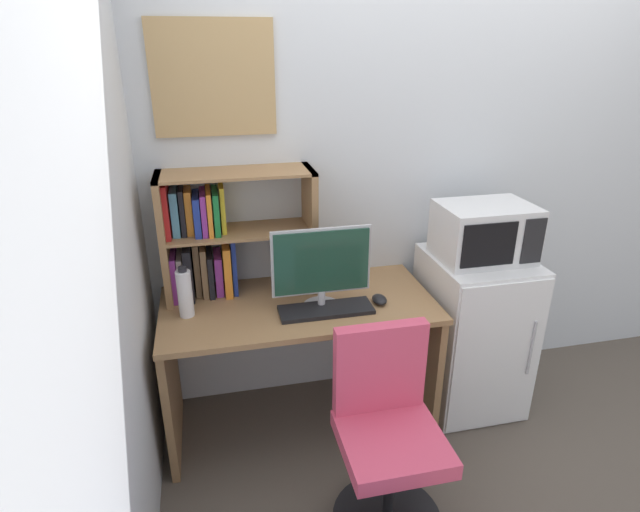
{
  "coord_description": "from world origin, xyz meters",
  "views": [
    {
      "loc": [
        -1.27,
        -2.52,
        1.91
      ],
      "look_at": [
        -0.79,
        -0.36,
        0.97
      ],
      "focal_mm": 28.89,
      "sensor_mm": 36.0,
      "label": 1
    }
  ],
  "objects_px": {
    "monitor": "(321,266)",
    "water_bottle": "(185,293)",
    "desk_chair": "(387,444)",
    "mini_fridge": "(472,331)",
    "microwave": "(484,232)",
    "wall_corkboard": "(213,79)",
    "hutch_bookshelf": "(216,236)",
    "keyboard": "(326,310)",
    "computer_mouse": "(379,299)"
  },
  "relations": [
    {
      "from": "monitor",
      "to": "water_bottle",
      "type": "height_order",
      "value": "monitor"
    },
    {
      "from": "water_bottle",
      "to": "desk_chair",
      "type": "relative_size",
      "value": 0.28
    },
    {
      "from": "water_bottle",
      "to": "mini_fridge",
      "type": "bearing_deg",
      "value": 0.24
    },
    {
      "from": "microwave",
      "to": "wall_corkboard",
      "type": "height_order",
      "value": "wall_corkboard"
    },
    {
      "from": "hutch_bookshelf",
      "to": "mini_fridge",
      "type": "xyz_separation_m",
      "value": [
        1.32,
        -0.21,
        -0.59
      ]
    },
    {
      "from": "monitor",
      "to": "wall_corkboard",
      "type": "relative_size",
      "value": 0.84
    },
    {
      "from": "keyboard",
      "to": "microwave",
      "type": "bearing_deg",
      "value": 7.85
    },
    {
      "from": "hutch_bookshelf",
      "to": "wall_corkboard",
      "type": "distance_m",
      "value": 0.73
    },
    {
      "from": "monitor",
      "to": "wall_corkboard",
      "type": "xyz_separation_m",
      "value": [
        -0.42,
        0.38,
        0.8
      ]
    },
    {
      "from": "keyboard",
      "to": "monitor",
      "type": "bearing_deg",
      "value": 103.37
    },
    {
      "from": "keyboard",
      "to": "computer_mouse",
      "type": "xyz_separation_m",
      "value": [
        0.27,
        0.03,
        0.01
      ]
    },
    {
      "from": "keyboard",
      "to": "computer_mouse",
      "type": "bearing_deg",
      "value": 5.45
    },
    {
      "from": "wall_corkboard",
      "to": "mini_fridge",
      "type": "bearing_deg",
      "value": -13.97
    },
    {
      "from": "keyboard",
      "to": "microwave",
      "type": "height_order",
      "value": "microwave"
    },
    {
      "from": "keyboard",
      "to": "computer_mouse",
      "type": "distance_m",
      "value": 0.27
    },
    {
      "from": "computer_mouse",
      "to": "wall_corkboard",
      "type": "relative_size",
      "value": 0.18
    },
    {
      "from": "microwave",
      "to": "desk_chair",
      "type": "xyz_separation_m",
      "value": [
        -0.72,
        -0.66,
        -0.63
      ]
    },
    {
      "from": "hutch_bookshelf",
      "to": "water_bottle",
      "type": "xyz_separation_m",
      "value": [
        -0.16,
        -0.22,
        -0.19
      ]
    },
    {
      "from": "monitor",
      "to": "microwave",
      "type": "height_order",
      "value": "microwave"
    },
    {
      "from": "hutch_bookshelf",
      "to": "microwave",
      "type": "bearing_deg",
      "value": -8.89
    },
    {
      "from": "mini_fridge",
      "to": "microwave",
      "type": "bearing_deg",
      "value": 89.74
    },
    {
      "from": "water_bottle",
      "to": "microwave",
      "type": "height_order",
      "value": "microwave"
    },
    {
      "from": "monitor",
      "to": "computer_mouse",
      "type": "height_order",
      "value": "monitor"
    },
    {
      "from": "hutch_bookshelf",
      "to": "keyboard",
      "type": "relative_size",
      "value": 1.67
    },
    {
      "from": "microwave",
      "to": "wall_corkboard",
      "type": "xyz_separation_m",
      "value": [
        -1.27,
        0.31,
        0.73
      ]
    },
    {
      "from": "keyboard",
      "to": "hutch_bookshelf",
      "type": "bearing_deg",
      "value": 145.73
    },
    {
      "from": "keyboard",
      "to": "wall_corkboard",
      "type": "xyz_separation_m",
      "value": [
        -0.43,
        0.43,
        1.01
      ]
    },
    {
      "from": "microwave",
      "to": "wall_corkboard",
      "type": "bearing_deg",
      "value": 166.16
    },
    {
      "from": "monitor",
      "to": "computer_mouse",
      "type": "relative_size",
      "value": 4.67
    },
    {
      "from": "monitor",
      "to": "wall_corkboard",
      "type": "distance_m",
      "value": 0.98
    },
    {
      "from": "keyboard",
      "to": "desk_chair",
      "type": "xyz_separation_m",
      "value": [
        0.13,
        -0.54,
        -0.35
      ]
    },
    {
      "from": "water_bottle",
      "to": "desk_chair",
      "type": "xyz_separation_m",
      "value": [
        0.77,
        -0.65,
        -0.45
      ]
    },
    {
      "from": "keyboard",
      "to": "water_bottle",
      "type": "distance_m",
      "value": 0.66
    },
    {
      "from": "microwave",
      "to": "keyboard",
      "type": "bearing_deg",
      "value": -172.15
    },
    {
      "from": "microwave",
      "to": "computer_mouse",
      "type": "bearing_deg",
      "value": -171.02
    },
    {
      "from": "computer_mouse",
      "to": "wall_corkboard",
      "type": "height_order",
      "value": "wall_corkboard"
    },
    {
      "from": "water_bottle",
      "to": "microwave",
      "type": "bearing_deg",
      "value": 0.36
    },
    {
      "from": "water_bottle",
      "to": "desk_chair",
      "type": "bearing_deg",
      "value": -40.23
    },
    {
      "from": "hutch_bookshelf",
      "to": "microwave",
      "type": "relative_size",
      "value": 1.61
    },
    {
      "from": "hutch_bookshelf",
      "to": "mini_fridge",
      "type": "relative_size",
      "value": 0.85
    },
    {
      "from": "hutch_bookshelf",
      "to": "monitor",
      "type": "relative_size",
      "value": 1.57
    },
    {
      "from": "hutch_bookshelf",
      "to": "water_bottle",
      "type": "relative_size",
      "value": 3.0
    },
    {
      "from": "hutch_bookshelf",
      "to": "mini_fridge",
      "type": "distance_m",
      "value": 1.46
    },
    {
      "from": "mini_fridge",
      "to": "desk_chair",
      "type": "height_order",
      "value": "mini_fridge"
    },
    {
      "from": "wall_corkboard",
      "to": "desk_chair",
      "type": "bearing_deg",
      "value": -60.22
    },
    {
      "from": "monitor",
      "to": "microwave",
      "type": "bearing_deg",
      "value": 4.65
    },
    {
      "from": "mini_fridge",
      "to": "desk_chair",
      "type": "relative_size",
      "value": 1.0
    },
    {
      "from": "water_bottle",
      "to": "microwave",
      "type": "xyz_separation_m",
      "value": [
        1.48,
        0.01,
        0.17
      ]
    },
    {
      "from": "hutch_bookshelf",
      "to": "wall_corkboard",
      "type": "height_order",
      "value": "wall_corkboard"
    },
    {
      "from": "water_bottle",
      "to": "microwave",
      "type": "distance_m",
      "value": 1.5
    }
  ]
}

